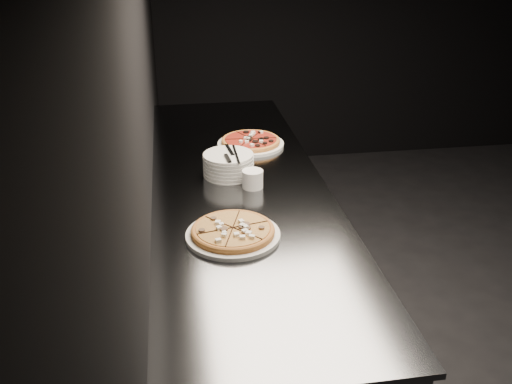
{
  "coord_description": "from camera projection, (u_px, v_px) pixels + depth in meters",
  "views": [
    {
      "loc": [
        -2.4,
        -2.22,
        1.94
      ],
      "look_at": [
        -2.08,
        -0.17,
        0.95
      ],
      "focal_mm": 40.0,
      "sensor_mm": 36.0,
      "label": 1
    }
  ],
  "objects": [
    {
      "name": "pizza_tomato",
      "position": [
        251.0,
        142.0,
        2.86
      ],
      "size": [
        0.33,
        0.33,
        0.04
      ],
      "rotation": [
        0.0,
        0.0,
        -0.06
      ],
      "color": "white",
      "rests_on": "counter"
    },
    {
      "name": "ramekin",
      "position": [
        253.0,
        179.0,
        2.4
      ],
      "size": [
        0.09,
        0.09,
        0.08
      ],
      "color": "white",
      "rests_on": "counter"
    },
    {
      "name": "cutlery",
      "position": [
        231.0,
        155.0,
        2.48
      ],
      "size": [
        0.08,
        0.24,
        0.01
      ],
      "rotation": [
        0.0,
        0.0,
        0.1
      ],
      "color": "#B9BCC0",
      "rests_on": "plate_stack"
    },
    {
      "name": "wall_left",
      "position": [
        142.0,
        76.0,
        2.2
      ],
      "size": [
        0.02,
        5.0,
        2.8
      ],
      "primitive_type": "cube",
      "color": "black",
      "rests_on": "floor"
    },
    {
      "name": "pizza_mushroom",
      "position": [
        233.0,
        232.0,
        2.03
      ],
      "size": [
        0.36,
        0.36,
        0.04
      ],
      "rotation": [
        0.0,
        0.0,
        0.22
      ],
      "color": "white",
      "rests_on": "counter"
    },
    {
      "name": "plate_stack",
      "position": [
        228.0,
        164.0,
        2.52
      ],
      "size": [
        0.22,
        0.22,
        0.1
      ],
      "color": "white",
      "rests_on": "counter"
    },
    {
      "name": "counter",
      "position": [
        240.0,
        272.0,
        2.66
      ],
      "size": [
        0.74,
        2.44,
        0.92
      ],
      "color": "#57595E",
      "rests_on": "floor"
    }
  ]
}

